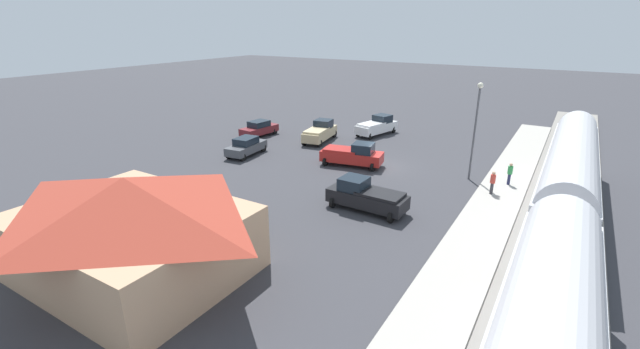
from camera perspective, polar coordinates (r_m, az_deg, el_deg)
ground_plane at (r=37.59m, az=8.56°, el=1.06°), size 200.00×200.00×0.00m
railway_track at (r=35.03m, az=30.10°, el=-2.77°), size 4.80×70.00×0.30m
platform at (r=35.19m, az=23.69°, el=-1.52°), size 3.20×46.00×0.30m
passenger_train at (r=21.89m, az=29.67°, el=-7.56°), size 2.93×40.69×4.98m
station_building at (r=22.69m, az=-24.29°, el=-6.23°), size 11.38×9.08×5.15m
pedestrian_on_platform at (r=35.06m, az=24.36°, el=0.28°), size 0.36×0.36×1.71m
pedestrian_waiting_far at (r=32.60m, az=22.37°, el=-0.84°), size 0.36×0.36×1.71m
sedan_charcoal at (r=40.85m, az=-9.97°, el=3.80°), size 2.23×4.64×1.74m
pickup_red at (r=37.24m, az=4.48°, el=2.71°), size 5.67×3.25×2.14m
pickup_white at (r=48.24m, az=7.76°, el=6.57°), size 3.20×5.71×2.14m
pickup_black at (r=28.46m, az=6.21°, el=-2.88°), size 5.46×2.61×2.14m
sedan_maroon at (r=47.69m, az=-8.26°, el=6.20°), size 2.27×4.66×1.74m
pickup_tan at (r=45.16m, az=0.03°, el=5.84°), size 2.78×5.64×2.14m
light_pole_near_platform at (r=34.96m, az=20.40°, el=6.92°), size 0.44×0.44×7.76m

